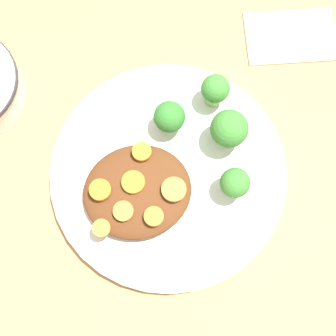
% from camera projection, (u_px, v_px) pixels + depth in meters
% --- Properties ---
extents(ground_plane, '(4.00, 4.00, 0.00)m').
position_uv_depth(ground_plane, '(168.00, 175.00, 0.55)').
color(ground_plane, tan).
extents(plate, '(0.27, 0.27, 0.02)m').
position_uv_depth(plate, '(168.00, 173.00, 0.54)').
color(plate, white).
rests_on(plate, ground_plane).
extents(stew_mound, '(0.12, 0.11, 0.03)m').
position_uv_depth(stew_mound, '(137.00, 191.00, 0.52)').
color(stew_mound, '#5B3319').
rests_on(stew_mound, plate).
extents(broccoli_floret_0, '(0.03, 0.03, 0.05)m').
position_uv_depth(broccoli_floret_0, '(215.00, 90.00, 0.53)').
color(broccoli_floret_0, '#7FA85B').
rests_on(broccoli_floret_0, plate).
extents(broccoli_floret_1, '(0.03, 0.03, 0.05)m').
position_uv_depth(broccoli_floret_1, '(235.00, 183.00, 0.50)').
color(broccoli_floret_1, '#7FA85B').
rests_on(broccoli_floret_1, plate).
extents(broccoli_floret_2, '(0.04, 0.04, 0.05)m').
position_uv_depth(broccoli_floret_2, '(169.00, 117.00, 0.52)').
color(broccoli_floret_2, '#759E51').
rests_on(broccoli_floret_2, plate).
extents(broccoli_floret_3, '(0.04, 0.04, 0.06)m').
position_uv_depth(broccoli_floret_3, '(229.00, 129.00, 0.51)').
color(broccoli_floret_3, '#7FA85B').
rests_on(broccoli_floret_3, plate).
extents(carrot_slice_0, '(0.02, 0.02, 0.01)m').
position_uv_depth(carrot_slice_0, '(100.00, 190.00, 0.50)').
color(carrot_slice_0, orange).
rests_on(carrot_slice_0, stew_mound).
extents(carrot_slice_1, '(0.02, 0.02, 0.01)m').
position_uv_depth(carrot_slice_1, '(154.00, 216.00, 0.49)').
color(carrot_slice_1, orange).
rests_on(carrot_slice_1, stew_mound).
extents(carrot_slice_2, '(0.03, 0.03, 0.01)m').
position_uv_depth(carrot_slice_2, '(172.00, 190.00, 0.50)').
color(carrot_slice_2, orange).
rests_on(carrot_slice_2, stew_mound).
extents(carrot_slice_3, '(0.03, 0.03, 0.01)m').
position_uv_depth(carrot_slice_3, '(133.00, 182.00, 0.50)').
color(carrot_slice_3, orange).
rests_on(carrot_slice_3, stew_mound).
extents(carrot_slice_4, '(0.02, 0.02, 0.00)m').
position_uv_depth(carrot_slice_4, '(123.00, 211.00, 0.50)').
color(carrot_slice_4, orange).
rests_on(carrot_slice_4, stew_mound).
extents(carrot_slice_5, '(0.02, 0.02, 0.00)m').
position_uv_depth(carrot_slice_5, '(101.00, 228.00, 0.49)').
color(carrot_slice_5, orange).
rests_on(carrot_slice_5, stew_mound).
extents(carrot_slice_6, '(0.02, 0.02, 0.01)m').
position_uv_depth(carrot_slice_6, '(142.00, 152.00, 0.51)').
color(carrot_slice_6, orange).
rests_on(carrot_slice_6, stew_mound).
extents(napkin, '(0.13, 0.09, 0.01)m').
position_uv_depth(napkin, '(291.00, 36.00, 0.60)').
color(napkin, beige).
rests_on(napkin, ground_plane).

